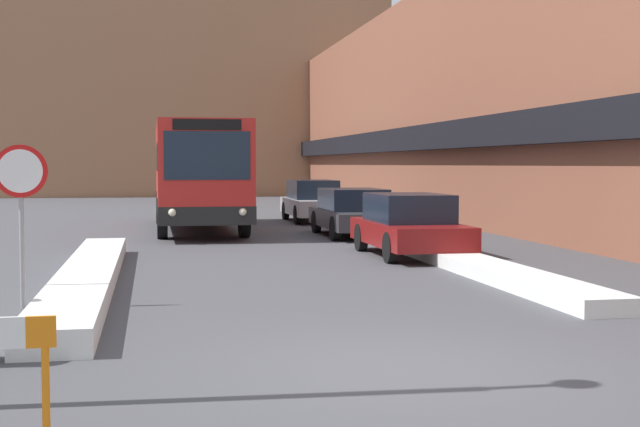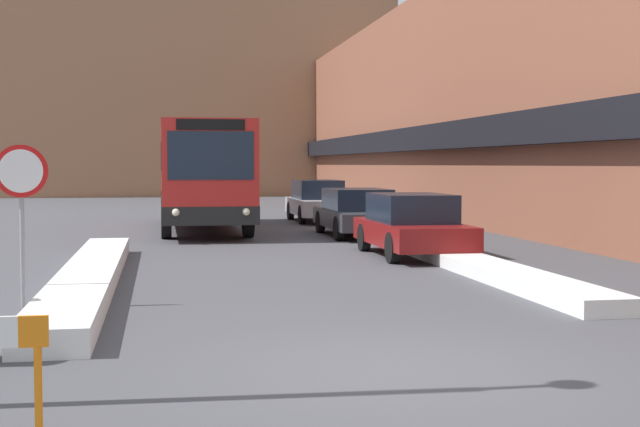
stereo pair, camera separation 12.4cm
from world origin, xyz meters
name	(u,v)px [view 1 (the left image)]	position (x,y,z in m)	size (l,w,h in m)	color
ground_plane	(405,369)	(0.00, 0.00, 0.00)	(160.00, 160.00, 0.00)	#47474C
building_row_right	(482,105)	(9.97, 24.00, 4.35)	(5.50, 60.00, 8.73)	brown
building_backdrop_far	(189,64)	(0.00, 52.35, 8.82)	(26.00, 8.00, 17.64)	#996B4C
snow_bank_left	(89,276)	(-3.60, 6.94, 0.17)	(0.90, 11.86, 0.33)	silver
snow_bank_right	(457,259)	(3.60, 8.64, 0.13)	(0.90, 12.70, 0.27)	silver
city_bus	(198,173)	(-1.11, 19.67, 1.80)	(2.57, 10.40, 3.28)	red
parked_car_front	(409,225)	(3.20, 10.74, 0.71)	(1.82, 4.33, 1.41)	maroon
parked_car_middle	(353,212)	(3.20, 16.42, 0.70)	(1.89, 4.56, 1.37)	#38383D
parked_car_back	(313,201)	(3.20, 23.06, 0.75)	(1.79, 4.51, 1.51)	#B7B7BC
stop_sign	(21,190)	(-4.37, 4.67, 1.72)	(0.76, 0.08, 2.36)	gray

